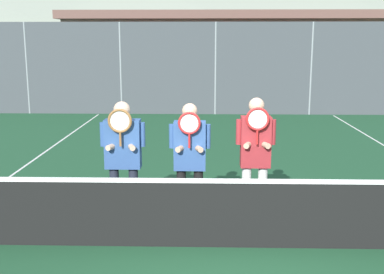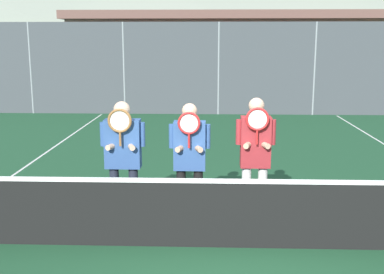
% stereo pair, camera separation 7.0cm
% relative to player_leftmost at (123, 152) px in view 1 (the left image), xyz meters
% --- Properties ---
extents(ground_plane, '(120.00, 120.00, 0.00)m').
position_rel_player_leftmost_xyz_m(ground_plane, '(1.50, -0.68, -1.08)').
color(ground_plane, '#1E4C2D').
extents(hill_distant, '(138.13, 76.74, 26.86)m').
position_rel_player_leftmost_xyz_m(hill_distant, '(1.50, 55.52, -1.08)').
color(hill_distant, gray).
rests_on(hill_distant, ground_plane).
extents(clubhouse_building, '(14.82, 5.50, 3.84)m').
position_rel_player_leftmost_xyz_m(clubhouse_building, '(2.09, 17.03, 0.86)').
color(clubhouse_building, tan).
rests_on(clubhouse_building, ground_plane).
extents(fence_back, '(20.08, 0.06, 3.21)m').
position_rel_player_leftmost_xyz_m(fence_back, '(1.50, 10.53, 0.52)').
color(fence_back, gray).
rests_on(fence_back, ground_plane).
extents(tennis_net, '(11.14, 0.09, 1.01)m').
position_rel_player_leftmost_xyz_m(tennis_net, '(1.50, -0.68, -0.61)').
color(tennis_net, gray).
rests_on(tennis_net, ground_plane).
extents(court_line_left_sideline, '(0.05, 16.00, 0.01)m').
position_rel_player_leftmost_xyz_m(court_line_left_sideline, '(-2.65, 2.32, -1.08)').
color(court_line_left_sideline, white).
rests_on(court_line_left_sideline, ground_plane).
extents(player_leftmost, '(0.63, 0.34, 1.79)m').
position_rel_player_leftmost_xyz_m(player_leftmost, '(0.00, 0.00, 0.00)').
color(player_leftmost, '#232838').
rests_on(player_leftmost, ground_plane).
extents(player_center_left, '(0.57, 0.34, 1.77)m').
position_rel_player_leftmost_xyz_m(player_center_left, '(0.93, -0.02, -0.04)').
color(player_center_left, black).
rests_on(player_center_left, ground_plane).
extents(player_center_right, '(0.54, 0.34, 1.84)m').
position_rel_player_leftmost_xyz_m(player_center_right, '(1.83, 0.02, 0.00)').
color(player_center_right, white).
rests_on(player_center_right, ground_plane).
extents(car_far_left, '(4.54, 2.01, 1.86)m').
position_rel_player_leftmost_xyz_m(car_far_left, '(-4.43, 12.44, -0.14)').
color(car_far_left, navy).
rests_on(car_far_left, ground_plane).
extents(car_left_of_center, '(4.29, 1.96, 1.82)m').
position_rel_player_leftmost_xyz_m(car_left_of_center, '(0.75, 12.30, -0.16)').
color(car_left_of_center, maroon).
rests_on(car_left_of_center, ground_plane).
extents(car_center, '(4.68, 1.98, 1.67)m').
position_rel_player_leftmost_xyz_m(car_center, '(5.99, 12.39, -0.22)').
color(car_center, maroon).
rests_on(car_center, ground_plane).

